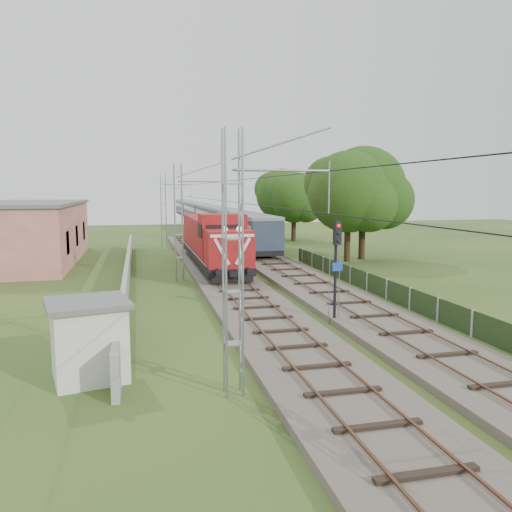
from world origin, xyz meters
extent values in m
plane|color=#27481B|center=(0.00, 0.00, 0.00)|extent=(140.00, 140.00, 0.00)
cube|color=#6B6054|center=(0.00, 7.00, 0.15)|extent=(4.20, 70.00, 0.30)
cube|color=black|center=(0.00, 7.00, 0.35)|extent=(2.40, 70.00, 0.10)
cube|color=brown|center=(-0.85, 7.00, 0.42)|extent=(0.08, 70.00, 0.05)
cube|color=brown|center=(0.85, 7.00, 0.42)|extent=(0.08, 70.00, 0.05)
cube|color=#6B6054|center=(5.00, 20.00, 0.15)|extent=(4.20, 80.00, 0.30)
cube|color=black|center=(5.00, 20.00, 0.35)|extent=(2.40, 80.00, 0.10)
cube|color=brown|center=(4.15, 20.00, 0.42)|extent=(0.08, 80.00, 0.05)
cube|color=brown|center=(5.85, 20.00, 0.42)|extent=(0.08, 80.00, 0.05)
cylinder|color=gray|center=(-1.50, -8.00, 6.80)|extent=(3.00, 0.08, 0.08)
cylinder|color=gray|center=(-1.50, 12.00, 6.80)|extent=(3.00, 0.08, 0.08)
cylinder|color=gray|center=(-1.50, 32.00, 6.80)|extent=(3.00, 0.08, 0.08)
cylinder|color=black|center=(0.00, 12.00, 5.50)|extent=(0.03, 70.00, 0.03)
cylinder|color=black|center=(0.00, 12.00, 6.80)|extent=(0.03, 70.00, 0.03)
cube|color=#9E9E99|center=(-6.50, 12.00, 0.75)|extent=(0.25, 40.00, 1.50)
cube|color=tan|center=(-15.00, 24.00, 2.50)|extent=(8.00, 20.00, 5.00)
cube|color=#606060|center=(-15.00, 24.00, 5.10)|extent=(8.40, 20.40, 0.25)
cube|color=black|center=(-11.05, 18.00, 2.20)|extent=(0.10, 1.60, 1.80)
cube|color=black|center=(-11.05, 24.00, 2.20)|extent=(0.10, 1.60, 1.80)
cube|color=black|center=(-11.05, 30.00, 2.20)|extent=(0.10, 1.60, 1.80)
cube|color=black|center=(8.00, 3.00, 0.60)|extent=(0.05, 32.00, 1.15)
cube|color=#9E9E99|center=(8.00, 18.00, 0.60)|extent=(0.12, 0.12, 1.20)
cube|color=black|center=(0.00, 16.88, 1.02)|extent=(3.10, 17.54, 0.52)
cube|color=black|center=(0.00, 11.20, 0.71)|extent=(2.27, 3.71, 0.52)
cube|color=black|center=(0.00, 22.55, 0.71)|extent=(2.27, 3.71, 0.52)
cube|color=black|center=(0.00, 8.21, 0.60)|extent=(2.68, 0.26, 0.36)
cube|color=#9F1812|center=(0.00, 9.40, 2.46)|extent=(2.99, 2.58, 2.37)
sphere|color=white|center=(-0.46, 8.16, 3.80)|extent=(0.37, 0.37, 0.37)
sphere|color=white|center=(0.46, 8.16, 3.80)|extent=(0.37, 0.37, 0.37)
cube|color=silver|center=(-0.67, 8.09, 2.41)|extent=(1.04, 0.06, 1.73)
cube|color=silver|center=(0.67, 8.09, 2.41)|extent=(1.04, 0.06, 1.73)
cube|color=silver|center=(0.00, 8.09, 3.39)|extent=(2.79, 0.06, 0.19)
cube|color=#9F1812|center=(0.00, 11.93, 2.93)|extent=(3.10, 2.48, 3.30)
cube|color=black|center=(0.00, 10.67, 3.44)|extent=(2.58, 0.06, 0.93)
cube|color=#9F1812|center=(0.00, 19.41, 2.62)|extent=(2.89, 12.49, 2.68)
cylinder|color=black|center=(0.00, 16.26, 4.11)|extent=(0.45, 0.45, 0.41)
cylinder|color=gray|center=(-0.31, 11.10, 4.73)|extent=(0.12, 0.12, 0.36)
cylinder|color=gray|center=(0.31, 11.10, 4.73)|extent=(0.12, 0.12, 0.36)
cube|color=black|center=(5.00, 28.41, 0.87)|extent=(2.71, 20.57, 0.47)
cube|color=#303A50|center=(5.00, 28.41, 2.37)|extent=(2.80, 20.57, 2.52)
cube|color=#B8AE8E|center=(5.00, 28.41, 2.83)|extent=(2.84, 19.75, 0.70)
cube|color=slate|center=(5.00, 28.41, 3.77)|extent=(2.85, 20.57, 0.33)
cube|color=black|center=(5.00, 49.92, 0.87)|extent=(2.71, 20.57, 0.47)
cube|color=#303A50|center=(5.00, 49.92, 2.37)|extent=(2.80, 20.57, 2.52)
cube|color=#B8AE8E|center=(5.00, 49.92, 2.83)|extent=(2.84, 19.75, 0.70)
cube|color=slate|center=(5.00, 49.92, 3.77)|extent=(2.85, 20.57, 0.33)
cube|color=black|center=(5.00, 71.42, 0.87)|extent=(2.71, 20.57, 0.47)
cube|color=#303A50|center=(5.00, 71.42, 2.37)|extent=(2.80, 20.57, 2.52)
cube|color=#B8AE8E|center=(5.00, 71.42, 2.83)|extent=(2.84, 19.75, 0.70)
cube|color=slate|center=(5.00, 71.42, 3.77)|extent=(2.85, 20.57, 0.33)
cube|color=black|center=(5.00, 92.92, 0.87)|extent=(2.71, 20.57, 0.47)
cube|color=#303A50|center=(5.00, 92.92, 2.37)|extent=(2.80, 20.57, 2.52)
cube|color=#B8AE8E|center=(5.00, 92.92, 2.83)|extent=(2.84, 19.75, 0.70)
cube|color=slate|center=(5.00, 92.92, 3.77)|extent=(2.85, 20.57, 0.33)
cylinder|color=black|center=(3.10, -1.14, 2.43)|extent=(0.14, 0.14, 4.87)
cube|color=black|center=(3.10, -1.29, 4.28)|extent=(0.38, 0.28, 1.07)
sphere|color=red|center=(3.10, -1.41, 4.62)|extent=(0.18, 0.18, 0.18)
sphere|color=black|center=(3.10, -1.41, 4.28)|extent=(0.18, 0.18, 0.18)
sphere|color=black|center=(3.10, -1.41, 3.94)|extent=(0.18, 0.18, 0.18)
cube|color=#1A3A9D|center=(3.15, -1.26, 2.73)|extent=(0.53, 0.15, 0.39)
cube|color=silver|center=(-7.40, -5.62, 1.22)|extent=(2.66, 2.66, 2.45)
cube|color=#606060|center=(-7.40, -5.62, 2.56)|extent=(3.06, 3.06, 0.17)
cylinder|color=#382617|center=(12.04, 17.88, 2.16)|extent=(0.54, 0.54, 4.31)
sphere|color=#18360E|center=(12.04, 17.88, 6.08)|extent=(7.06, 7.06, 7.06)
sphere|color=#18360E|center=(13.45, 16.83, 5.10)|extent=(4.94, 4.94, 4.94)
sphere|color=#18360E|center=(10.81, 19.12, 6.86)|extent=(4.59, 4.59, 4.59)
cylinder|color=#382617|center=(13.94, 18.99, 2.27)|extent=(0.58, 0.58, 4.54)
sphere|color=#18360E|center=(13.94, 18.99, 6.39)|extent=(7.43, 7.43, 7.43)
sphere|color=#18360E|center=(15.42, 17.87, 5.36)|extent=(5.20, 5.20, 5.20)
sphere|color=#18360E|center=(12.64, 20.29, 7.22)|extent=(4.83, 4.83, 4.83)
cylinder|color=#382617|center=(11.97, 37.95, 2.00)|extent=(0.53, 0.53, 3.99)
sphere|color=#18360E|center=(11.97, 37.95, 5.63)|extent=(6.54, 6.54, 6.54)
sphere|color=#18360E|center=(13.28, 36.97, 4.72)|extent=(4.58, 4.58, 4.58)
sphere|color=#18360E|center=(10.83, 39.10, 6.36)|extent=(4.25, 4.25, 4.25)
cylinder|color=#382617|center=(12.92, 36.08, 1.89)|extent=(0.57, 0.57, 3.78)
sphere|color=#18360E|center=(12.92, 36.08, 5.33)|extent=(6.19, 6.19, 6.19)
sphere|color=#18360E|center=(14.16, 35.15, 4.47)|extent=(4.33, 4.33, 4.33)
sphere|color=#18360E|center=(11.84, 37.16, 6.02)|extent=(4.02, 4.02, 4.02)
camera|label=1|loc=(-5.71, -22.40, 6.22)|focal=35.00mm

